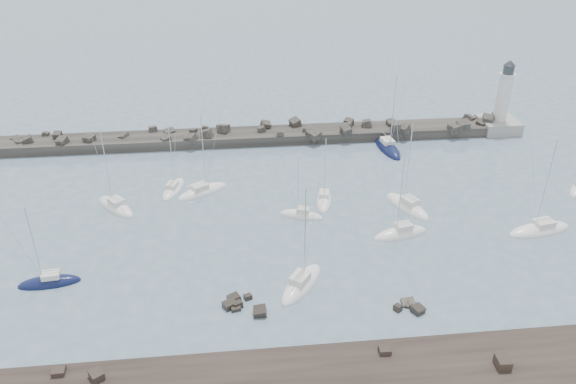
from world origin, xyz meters
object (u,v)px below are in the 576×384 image
(sailboat_10, at_px, (407,207))
(sailboat_3, at_px, (174,189))
(lighthouse, at_px, (500,115))
(sailboat_2, at_px, (50,283))
(sailboat_4, at_px, (202,192))
(sailboat_6, at_px, (324,201))
(sailboat_9, at_px, (400,234))
(sailboat_11, at_px, (539,230))
(sailboat_7, at_px, (301,284))
(sailboat_5, at_px, (301,216))
(sailboat_8, at_px, (388,149))
(sailboat_1, at_px, (116,207))

(sailboat_10, bearing_deg, sailboat_3, 165.24)
(lighthouse, relative_size, sailboat_2, 1.25)
(sailboat_4, distance_m, sailboat_6, 19.00)
(sailboat_2, bearing_deg, sailboat_9, 7.55)
(sailboat_10, xyz_separation_m, sailboat_11, (16.41, -8.19, -0.02))
(sailboat_7, xyz_separation_m, sailboat_9, (14.90, 9.52, -0.00))
(sailboat_5, height_order, sailboat_8, sailboat_8)
(sailboat_1, distance_m, sailboat_2, 18.32)
(sailboat_8, distance_m, sailboat_10, 20.74)
(sailboat_9, bearing_deg, sailboat_8, 78.53)
(sailboat_6, bearing_deg, sailboat_7, -106.76)
(sailboat_3, relative_size, sailboat_4, 0.87)
(sailboat_8, xyz_separation_m, sailboat_10, (-2.56, -20.58, -0.00))
(sailboat_10, bearing_deg, sailboat_9, -113.24)
(sailboat_2, distance_m, sailboat_5, 34.41)
(sailboat_9, bearing_deg, lighthouse, 49.56)
(sailboat_9, relative_size, sailboat_10, 0.89)
(sailboat_1, height_order, sailboat_5, sailboat_1)
(sailboat_4, distance_m, sailboat_8, 35.32)
(sailboat_4, distance_m, sailboat_9, 31.18)
(sailboat_5, xyz_separation_m, sailboat_10, (15.94, 0.83, 0.02))
(lighthouse, distance_m, sailboat_8, 24.64)
(sailboat_2, relative_size, sailboat_10, 0.82)
(sailboat_4, bearing_deg, sailboat_11, -18.94)
(lighthouse, distance_m, sailboat_7, 62.19)
(sailboat_2, relative_size, sailboat_5, 1.13)
(sailboat_7, bearing_deg, sailboat_2, 173.28)
(sailboat_9, distance_m, sailboat_10, 7.75)
(lighthouse, height_order, sailboat_11, lighthouse)
(sailboat_1, bearing_deg, sailboat_10, -6.00)
(sailboat_2, bearing_deg, sailboat_10, 15.23)
(sailboat_7, relative_size, sailboat_8, 0.93)
(sailboat_3, relative_size, sailboat_5, 1.14)
(sailboat_4, relative_size, sailboat_5, 1.31)
(sailboat_8, bearing_deg, sailboat_1, -160.62)
(sailboat_1, height_order, sailboat_6, sailboat_1)
(sailboat_2, height_order, sailboat_3, sailboat_3)
(sailboat_4, relative_size, sailboat_8, 0.89)
(sailboat_1, distance_m, sailboat_3, 9.40)
(sailboat_4, relative_size, sailboat_7, 0.96)
(sailboat_8, relative_size, sailboat_10, 1.06)
(sailboat_3, relative_size, sailboat_11, 0.79)
(sailboat_1, xyz_separation_m, sailboat_7, (25.14, -21.17, 0.01))
(lighthouse, height_order, sailboat_2, lighthouse)
(sailboat_3, relative_size, sailboat_8, 0.77)
(sailboat_5, xyz_separation_m, sailboat_6, (3.96, 3.99, -0.00))
(sailboat_3, relative_size, sailboat_10, 0.82)
(sailboat_4, height_order, sailboat_10, sailboat_10)
(sailboat_1, bearing_deg, sailboat_11, -12.06)
(sailboat_8, bearing_deg, sailboat_4, -158.91)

